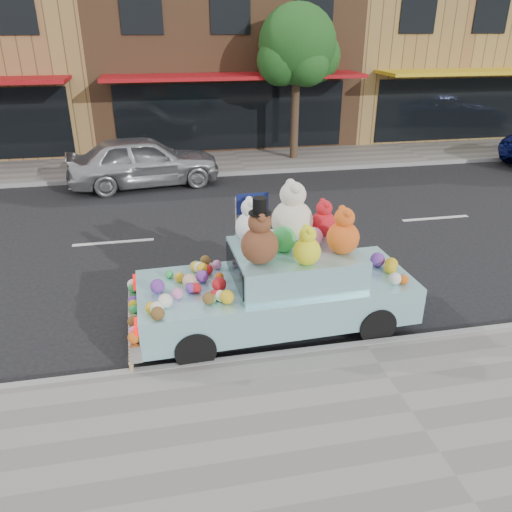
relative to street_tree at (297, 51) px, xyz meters
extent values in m
plane|color=black|center=(-2.03, -6.55, -3.69)|extent=(120.00, 120.00, 0.00)
cube|color=gray|center=(-2.03, -13.05, -3.63)|extent=(60.00, 3.00, 0.12)
cube|color=gray|center=(-2.03, -0.05, -3.63)|extent=(60.00, 3.00, 0.12)
cube|color=gray|center=(-2.03, -11.55, -3.63)|extent=(60.00, 0.12, 0.13)
cube|color=gray|center=(-2.03, -1.55, -3.63)|extent=(60.00, 0.12, 0.13)
cube|color=black|center=(-9.03, 1.43, 1.31)|extent=(1.40, 0.06, 1.60)
cube|color=brown|center=(-2.03, 5.45, -0.19)|extent=(10.00, 8.00, 7.00)
cube|color=black|center=(-2.03, 1.43, -2.29)|extent=(8.50, 0.06, 2.40)
cube|color=#A30F14|center=(-2.03, 0.55, -0.79)|extent=(9.00, 1.80, 0.12)
cube|color=black|center=(-5.03, 1.43, 1.31)|extent=(1.40, 0.06, 1.60)
cube|color=black|center=(-2.03, 1.43, 1.31)|extent=(1.40, 0.06, 1.60)
cube|color=black|center=(0.97, 1.43, 1.31)|extent=(1.40, 0.06, 1.60)
cube|color=olive|center=(7.97, 5.45, -0.19)|extent=(10.00, 8.00, 7.00)
cube|color=black|center=(7.97, 1.43, -2.29)|extent=(8.50, 0.06, 2.40)
cube|color=gold|center=(7.97, 0.55, -0.79)|extent=(9.00, 1.80, 0.12)
cube|color=black|center=(4.97, 1.43, 1.31)|extent=(1.40, 0.06, 1.60)
cube|color=black|center=(7.97, 1.43, 1.31)|extent=(1.40, 0.06, 1.60)
cylinder|color=#38281C|center=(-0.03, -0.05, -2.09)|extent=(0.28, 0.28, 3.20)
sphere|color=#134316|center=(-0.03, -0.05, 0.23)|extent=(2.60, 2.60, 2.60)
sphere|color=#134316|center=(0.67, 0.25, -0.17)|extent=(1.80, 1.80, 1.80)
sphere|color=#134316|center=(-0.63, -0.25, -0.27)|extent=(1.60, 1.60, 1.60)
sphere|color=#134316|center=(0.17, -0.65, -0.37)|extent=(1.40, 1.40, 1.40)
sphere|color=#134316|center=(-0.33, 0.55, -0.07)|extent=(1.60, 1.60, 1.60)
imported|color=#ABACB0|center=(-5.31, -2.16, -2.93)|extent=(4.71, 2.40, 1.54)
cylinder|color=black|center=(-1.78, -11.36, -3.39)|extent=(0.61, 0.22, 0.60)
cylinder|color=black|center=(-1.84, -9.80, -3.39)|extent=(0.61, 0.22, 0.60)
cylinder|color=black|center=(-4.58, -11.46, -3.39)|extent=(0.61, 0.22, 0.60)
cylinder|color=black|center=(-4.64, -9.90, -3.39)|extent=(0.61, 0.22, 0.60)
cube|color=#97D7E2|center=(-3.21, -10.63, -3.14)|extent=(4.36, 1.85, 0.60)
cube|color=#97D7E2|center=(-2.91, -10.62, -2.59)|extent=(1.95, 1.57, 0.50)
cube|color=silver|center=(-5.43, -10.71, -3.29)|extent=(0.22, 1.78, 0.26)
cube|color=red|center=(-5.36, -11.39, -2.97)|extent=(0.07, 0.28, 0.16)
cube|color=red|center=(-5.40, -10.03, -2.97)|extent=(0.07, 0.28, 0.16)
cube|color=black|center=(-3.86, -10.65, -2.59)|extent=(0.09, 1.30, 0.40)
sphere|color=#5A2F19|center=(-3.55, -10.99, -2.07)|extent=(0.55, 0.55, 0.55)
sphere|color=#5A2F19|center=(-3.55, -10.99, -1.72)|extent=(0.34, 0.34, 0.34)
sphere|color=#5A2F19|center=(-3.55, -11.11, -1.61)|extent=(0.13, 0.13, 0.13)
sphere|color=#5A2F19|center=(-3.55, -10.87, -1.61)|extent=(0.13, 0.13, 0.13)
cylinder|color=black|center=(-3.55, -10.99, -1.57)|extent=(0.32, 0.32, 0.02)
cylinder|color=black|center=(-3.55, -10.99, -1.46)|extent=(0.20, 0.20, 0.22)
sphere|color=beige|center=(-2.87, -10.27, -2.01)|extent=(0.67, 0.67, 0.67)
sphere|color=beige|center=(-2.87, -10.27, -1.58)|extent=(0.41, 0.41, 0.41)
sphere|color=beige|center=(-2.87, -10.41, -1.45)|extent=(0.16, 0.16, 0.16)
sphere|color=beige|center=(-2.87, -10.12, -1.45)|extent=(0.16, 0.16, 0.16)
sphere|color=#E45115|center=(-2.25, -10.89, -2.09)|extent=(0.50, 0.50, 0.50)
sphere|color=#E45115|center=(-2.25, -10.89, -1.78)|extent=(0.31, 0.31, 0.31)
sphere|color=#E45115|center=(-2.25, -11.00, -1.67)|extent=(0.12, 0.12, 0.12)
sphere|color=#E45115|center=(-2.25, -10.79, -1.67)|extent=(0.12, 0.12, 0.12)
sphere|color=red|center=(-2.33, -10.20, -2.13)|extent=(0.42, 0.42, 0.42)
sphere|color=red|center=(-2.33, -10.20, -1.86)|extent=(0.26, 0.26, 0.26)
sphere|color=red|center=(-2.33, -10.29, -1.77)|extent=(0.10, 0.10, 0.10)
sphere|color=red|center=(-2.33, -10.10, -1.77)|extent=(0.10, 0.10, 0.10)
sphere|color=white|center=(-3.53, -10.19, -2.10)|extent=(0.49, 0.49, 0.49)
sphere|color=white|center=(-3.53, -10.19, -1.78)|extent=(0.31, 0.31, 0.31)
sphere|color=white|center=(-3.53, -10.30, -1.68)|extent=(0.12, 0.12, 0.12)
sphere|color=white|center=(-3.53, -10.08, -1.68)|extent=(0.12, 0.12, 0.12)
sphere|color=yellow|center=(-2.89, -11.17, -2.14)|extent=(0.40, 0.40, 0.40)
sphere|color=yellow|center=(-2.89, -11.17, -1.88)|extent=(0.25, 0.25, 0.25)
sphere|color=yellow|center=(-2.89, -11.25, -1.80)|extent=(0.10, 0.10, 0.10)
sphere|color=yellow|center=(-2.89, -11.08, -1.80)|extent=(0.10, 0.10, 0.10)
sphere|color=green|center=(-3.11, -10.62, -2.16)|extent=(0.40, 0.40, 0.40)
sphere|color=pink|center=(-2.61, -10.56, -2.19)|extent=(0.32, 0.32, 0.32)
sphere|color=green|center=(-4.86, -10.24, -2.78)|extent=(0.13, 0.13, 0.13)
sphere|color=brown|center=(-5.06, -11.46, -2.75)|extent=(0.19, 0.19, 0.19)
sphere|color=#AD1217|center=(-4.48, -10.80, -2.76)|extent=(0.16, 0.16, 0.16)
sphere|color=beige|center=(-4.15, -11.12, -2.76)|extent=(0.17, 0.17, 0.17)
sphere|color=#976B53|center=(-4.44, -10.05, -2.76)|extent=(0.16, 0.16, 0.16)
sphere|color=#C35312|center=(-4.09, -10.49, -2.77)|extent=(0.14, 0.14, 0.14)
sphere|color=#602C87|center=(-4.36, -10.48, -2.74)|extent=(0.20, 0.20, 0.20)
sphere|color=gold|center=(-5.14, -11.26, -2.76)|extent=(0.17, 0.17, 0.17)
sphere|color=green|center=(-4.41, -9.99, -2.77)|extent=(0.14, 0.14, 0.14)
sphere|color=gold|center=(-4.70, -10.40, -2.77)|extent=(0.15, 0.15, 0.15)
sphere|color=gold|center=(-4.33, -10.22, -2.74)|extent=(0.20, 0.20, 0.20)
sphere|color=#976B53|center=(-4.33, -10.20, -2.76)|extent=(0.17, 0.17, 0.17)
sphere|color=#602C87|center=(-5.05, -10.68, -2.73)|extent=(0.22, 0.22, 0.22)
sphere|color=gold|center=(-4.07, -11.21, -2.74)|extent=(0.21, 0.21, 0.21)
sphere|color=pink|center=(-4.76, -10.93, -2.76)|extent=(0.17, 0.17, 0.17)
sphere|color=brown|center=(-4.24, -9.90, -2.75)|extent=(0.18, 0.18, 0.18)
sphere|color=beige|center=(-4.94, -11.14, -2.74)|extent=(0.21, 0.21, 0.21)
sphere|color=#AD1217|center=(-4.13, -10.81, -2.73)|extent=(0.22, 0.22, 0.22)
sphere|color=#AD1217|center=(-4.24, -11.07, -2.76)|extent=(0.16, 0.16, 0.16)
sphere|color=gold|center=(-4.42, -10.10, -2.76)|extent=(0.17, 0.17, 0.17)
sphere|color=green|center=(-4.29, -11.15, -2.77)|extent=(0.14, 0.14, 0.14)
sphere|color=pink|center=(-4.07, -10.06, -2.77)|extent=(0.15, 0.15, 0.15)
sphere|color=#AD1217|center=(-4.24, -10.22, -2.76)|extent=(0.16, 0.16, 0.16)
sphere|color=white|center=(-4.37, -10.15, -2.75)|extent=(0.19, 0.19, 0.19)
sphere|color=brown|center=(-4.33, -11.17, -2.75)|extent=(0.18, 0.18, 0.18)
sphere|color=beige|center=(-5.07, -11.32, -2.75)|extent=(0.19, 0.19, 0.19)
sphere|color=#602C87|center=(-4.56, -10.79, -2.76)|extent=(0.16, 0.16, 0.16)
sphere|color=#D8A88C|center=(-4.56, -10.63, -2.72)|extent=(0.22, 0.22, 0.22)
sphere|color=pink|center=(-5.41, -11.31, -3.09)|extent=(0.15, 0.15, 0.15)
sphere|color=green|center=(-5.43, -10.66, -3.10)|extent=(0.12, 0.12, 0.12)
sphere|color=#C35312|center=(-5.40, -11.47, -3.08)|extent=(0.18, 0.18, 0.18)
sphere|color=white|center=(-5.46, -9.90, -3.08)|extent=(0.18, 0.18, 0.18)
sphere|color=#602C87|center=(-5.44, -10.45, -3.08)|extent=(0.16, 0.16, 0.16)
sphere|color=gold|center=(-5.44, -10.54, -3.09)|extent=(0.15, 0.15, 0.15)
sphere|color=#976B53|center=(-5.42, -11.00, -3.08)|extent=(0.16, 0.16, 0.16)
sphere|color=green|center=(-5.46, -9.99, -3.09)|extent=(0.14, 0.14, 0.14)
sphere|color=white|center=(-5.44, -10.53, -3.10)|extent=(0.13, 0.13, 0.13)
sphere|color=brown|center=(-5.42, -11.05, -3.08)|extent=(0.17, 0.17, 0.17)
sphere|color=white|center=(-1.82, -10.52, -2.73)|extent=(0.23, 0.23, 0.23)
sphere|color=#602C87|center=(-1.45, -10.48, -2.72)|extent=(0.24, 0.24, 0.24)
sphere|color=#976B53|center=(-1.30, -11.15, -2.76)|extent=(0.17, 0.17, 0.17)
sphere|color=beige|center=(-1.44, -11.13, -2.75)|extent=(0.19, 0.19, 0.19)
sphere|color=gold|center=(-1.35, -10.77, -2.74)|extent=(0.20, 0.20, 0.20)
sphere|color=gold|center=(-1.29, -10.66, -2.74)|extent=(0.22, 0.22, 0.22)
sphere|color=#C35312|center=(-1.30, -11.15, -2.76)|extent=(0.17, 0.17, 0.17)
cylinder|color=#997A54|center=(-5.48, -11.56, -3.53)|extent=(0.06, 0.06, 0.17)
sphere|color=#997A54|center=(-5.48, -11.56, -3.43)|extent=(0.07, 0.07, 0.07)
cylinder|color=#997A54|center=(-5.48, -11.47, -3.53)|extent=(0.06, 0.06, 0.17)
sphere|color=#997A54|center=(-5.48, -11.47, -3.43)|extent=(0.07, 0.07, 0.07)
cylinder|color=#997A54|center=(-5.49, -11.38, -3.53)|extent=(0.06, 0.06, 0.17)
sphere|color=#997A54|center=(-5.49, -11.38, -3.43)|extent=(0.07, 0.07, 0.07)
cylinder|color=#997A54|center=(-5.49, -11.29, -3.53)|extent=(0.06, 0.06, 0.17)
sphere|color=#997A54|center=(-5.49, -11.29, -3.43)|extent=(0.07, 0.07, 0.07)
cylinder|color=#997A54|center=(-5.49, -11.20, -3.53)|extent=(0.06, 0.06, 0.17)
sphere|color=#997A54|center=(-5.49, -11.20, -3.43)|extent=(0.07, 0.07, 0.07)
cylinder|color=#997A54|center=(-5.50, -11.11, -3.53)|extent=(0.06, 0.06, 0.17)
sphere|color=#997A54|center=(-5.50, -11.11, -3.43)|extent=(0.07, 0.07, 0.07)
cylinder|color=#997A54|center=(-5.50, -11.02, -3.53)|extent=(0.06, 0.06, 0.17)
sphere|color=#997A54|center=(-5.50, -11.02, -3.43)|extent=(0.07, 0.07, 0.07)
cylinder|color=#997A54|center=(-5.50, -10.93, -3.53)|extent=(0.06, 0.06, 0.17)
sphere|color=#997A54|center=(-5.50, -10.93, -3.43)|extent=(0.07, 0.07, 0.07)
cylinder|color=#997A54|center=(-5.51, -10.84, -3.53)|extent=(0.06, 0.06, 0.17)
sphere|color=#997A54|center=(-5.51, -10.84, -3.43)|extent=(0.07, 0.07, 0.07)
cylinder|color=#997A54|center=(-5.51, -10.76, -3.53)|extent=(0.06, 0.06, 0.17)
sphere|color=#997A54|center=(-5.51, -10.76, -3.43)|extent=(0.07, 0.07, 0.07)
cylinder|color=#997A54|center=(-5.51, -10.67, -3.53)|extent=(0.06, 0.06, 0.17)
sphere|color=#997A54|center=(-5.51, -10.67, -3.43)|extent=(0.07, 0.07, 0.07)
cylinder|color=#997A54|center=(-5.52, -10.58, -3.53)|extent=(0.06, 0.06, 0.17)
sphere|color=#997A54|center=(-5.52, -10.58, -3.43)|extent=(0.07, 0.07, 0.07)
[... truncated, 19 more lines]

